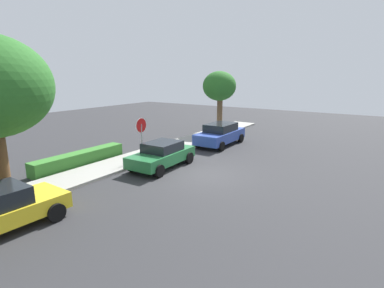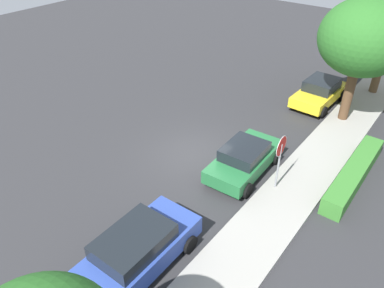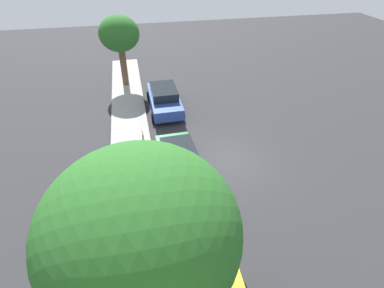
% 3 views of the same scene
% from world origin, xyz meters
% --- Properties ---
extents(ground_plane, '(60.00, 60.00, 0.00)m').
position_xyz_m(ground_plane, '(0.00, 0.00, 0.00)').
color(ground_plane, '#2D2D30').
extents(sidewalk_curb, '(32.00, 2.19, 0.14)m').
position_xyz_m(sidewalk_curb, '(0.00, 4.67, 0.07)').
color(sidewalk_curb, '#9E9B93').
rests_on(sidewalk_curb, ground_plane).
extents(stop_sign, '(0.85, 0.08, 2.54)m').
position_xyz_m(stop_sign, '(-0.00, 4.01, 1.76)').
color(stop_sign, gray).
rests_on(stop_sign, ground_plane).
extents(parked_car_green, '(4.08, 2.09, 1.38)m').
position_xyz_m(parked_car_green, '(-0.20, 2.40, 0.71)').
color(parked_car_green, '#236B38').
rests_on(parked_car_green, ground_plane).
extents(parked_car_blue, '(4.53, 2.08, 1.54)m').
position_xyz_m(parked_car_blue, '(6.19, 2.28, 0.79)').
color(parked_car_blue, '#2D479E').
rests_on(parked_car_blue, ground_plane).
extents(parked_car_yellow, '(4.04, 2.11, 1.42)m').
position_xyz_m(parked_car_yellow, '(-8.34, 2.48, 0.72)').
color(parked_car_yellow, yellow).
rests_on(parked_car_yellow, ground_plane).
extents(street_tree_mid_block, '(4.32, 4.32, 6.30)m').
position_xyz_m(street_tree_mid_block, '(-7.27, 4.36, 4.44)').
color(street_tree_mid_block, '#513823').
rests_on(street_tree_mid_block, ground_plane).
extents(front_yard_hedge, '(5.50, 0.81, 0.76)m').
position_xyz_m(front_yard_hedge, '(-2.44, 6.35, 0.38)').
color(front_yard_hedge, '#387A2D').
rests_on(front_yard_hedge, ground_plane).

